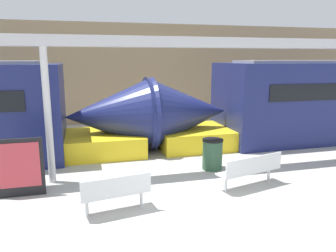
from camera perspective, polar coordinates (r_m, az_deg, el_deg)
The scene contains 9 objects.
ground_plane at distance 6.84m, azimuth 7.19°, elevation -17.08°, with size 60.00×60.00×0.00m, color #B2AFA8.
station_wall at distance 17.03m, azimuth -7.07°, elevation 9.02°, with size 56.00×0.20×5.00m, color #9E8460.
train_left at distance 15.40m, azimuth 26.86°, elevation 3.82°, with size 15.78×2.93×3.20m.
bench_near at distance 7.18m, azimuth -9.12°, elevation -11.13°, with size 1.56×0.69×0.87m.
bench_far at distance 8.70m, azimuth 14.27°, elevation -7.19°, with size 1.88×0.88×0.87m.
trash_bin at distance 9.92m, azimuth 7.74°, elevation -4.86°, with size 0.62×0.62×0.93m.
poster_board at distance 8.61m, azimuth -24.40°, elevation -6.61°, with size 1.09×0.07×1.44m.
support_column_near at distance 9.04m, azimuth -20.17°, elevation 1.47°, with size 0.19×0.19×3.57m, color silver.
canopy_beam at distance 8.93m, azimuth -21.07°, elevation 13.72°, with size 28.00×0.60×0.28m, color #B7B7BC.
Camera 1 is at (-2.31, -5.53, 3.29)m, focal length 35.00 mm.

